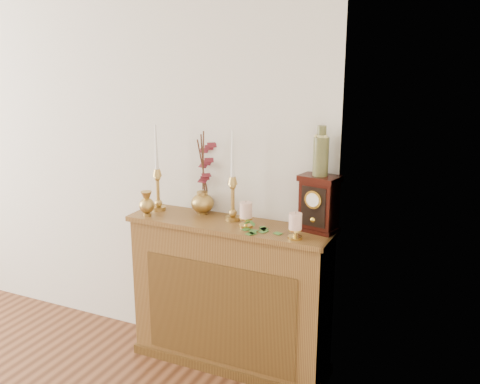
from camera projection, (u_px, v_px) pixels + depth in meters
The scene contains 10 objects.
console_shelf at pixel (230, 299), 3.41m from camera, with size 1.24×0.34×0.93m.
candlestick_left at pixel (158, 183), 3.47m from camera, with size 0.09×0.09×0.54m.
candlestick_center at pixel (233, 191), 3.27m from camera, with size 0.09×0.09×0.54m.
bud_vase at pixel (147, 204), 3.38m from camera, with size 0.09×0.09×0.15m.
ginger_jar at pixel (206, 175), 3.41m from camera, with size 0.21×0.23×0.52m.
pillar_candle_left at pixel (246, 213), 3.18m from camera, with size 0.08×0.08×0.15m.
pillar_candle_right at pixel (295, 225), 2.99m from camera, with size 0.08×0.08×0.15m.
ivy_garland at pixel (269, 231), 3.09m from camera, with size 0.41×0.17×0.07m.
mantel_clock at pixel (319, 204), 3.10m from camera, with size 0.24×0.19×0.32m.
ceramic_vase at pixel (321, 153), 3.03m from camera, with size 0.08×0.08×0.27m.
Camera 1 is at (2.77, -0.69, 1.98)m, focal length 42.00 mm.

